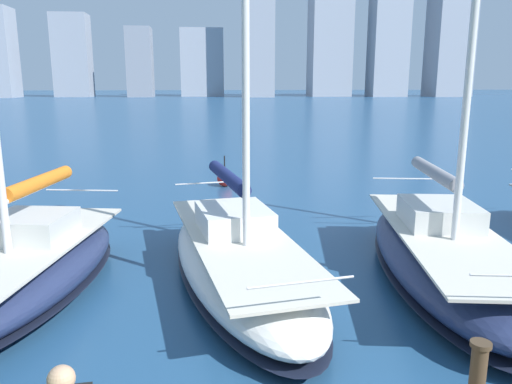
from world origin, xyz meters
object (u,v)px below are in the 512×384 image
object	(u,v)px
sailboat_grey	(443,252)
mooring_post	(478,374)
sailboat_navy	(239,256)
channel_buoy	(225,179)
sailboat_orange	(25,266)

from	to	relation	value
sailboat_grey	mooring_post	size ratio (longest dim) A/B	13.65
sailboat_navy	sailboat_grey	bearing A→B (deg)	175.86
channel_buoy	mooring_post	bearing A→B (deg)	98.34
sailboat_grey	channel_buoy	bearing A→B (deg)	-68.06
sailboat_grey	sailboat_navy	xyz separation A→B (m)	(4.77, -0.35, -0.06)
sailboat_orange	sailboat_navy	bearing A→B (deg)	-177.22
sailboat_grey	channel_buoy	distance (m)	12.48
sailboat_orange	mooring_post	world-z (taller)	sailboat_orange
sailboat_grey	mooring_post	world-z (taller)	sailboat_grey
sailboat_orange	channel_buoy	world-z (taller)	sailboat_orange
sailboat_grey	sailboat_orange	distance (m)	9.47
sailboat_navy	sailboat_orange	bearing A→B (deg)	2.78
sailboat_grey	sailboat_navy	size ratio (longest dim) A/B	1.21
mooring_post	channel_buoy	world-z (taller)	mooring_post
sailboat_navy	mooring_post	xyz separation A→B (m)	(-2.59, 5.71, 0.41)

